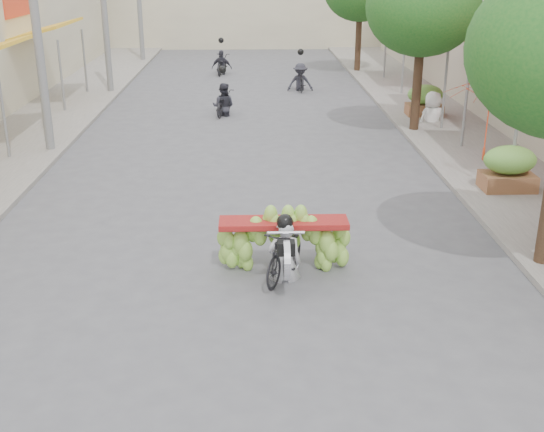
{
  "coord_description": "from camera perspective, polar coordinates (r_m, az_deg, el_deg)",
  "views": [
    {
      "loc": [
        0.25,
        -6.86,
        5.17
      ],
      "look_at": [
        0.6,
        3.84,
        1.1
      ],
      "focal_mm": 45.0,
      "sensor_mm": 36.0,
      "label": 1
    }
  ],
  "objects": [
    {
      "name": "utility_pole_mid",
      "position": [
        19.73,
        -19.32,
        16.38
      ],
      "size": [
        0.6,
        0.24,
        8.0
      ],
      "color": "slate",
      "rests_on": "ground"
    },
    {
      "name": "street_tree_mid",
      "position": [
        21.53,
        12.51,
        16.65
      ],
      "size": [
        3.4,
        3.4,
        5.25
      ],
      "color": "#3A2719",
      "rests_on": "ground"
    },
    {
      "name": "banana_motorbike",
      "position": [
        11.65,
        1.02,
        -1.88
      ],
      "size": [
        2.23,
        1.82,
        1.99
      ],
      "color": "black",
      "rests_on": "ground"
    },
    {
      "name": "bg_motorbike_b",
      "position": [
        28.62,
        2.39,
        12.09
      ],
      "size": [
        1.08,
        1.71,
        1.95
      ],
      "color": "black",
      "rests_on": "ground"
    },
    {
      "name": "sidewalk_left",
      "position": [
        23.59,
        -19.86,
        7.06
      ],
      "size": [
        4.0,
        60.0,
        0.12
      ],
      "primitive_type": "cube",
      "color": "gray",
      "rests_on": "ground"
    },
    {
      "name": "sidewalk_right",
      "position": [
        23.44,
        15.05,
        7.5
      ],
      "size": [
        4.0,
        60.0,
        0.12
      ],
      "primitive_type": "cube",
      "color": "gray",
      "rests_on": "ground"
    },
    {
      "name": "market_umbrella",
      "position": [
        16.65,
        18.02,
        10.84
      ],
      "size": [
        2.22,
        2.22,
        1.94
      ],
      "rotation": [
        0.0,
        0.0,
        0.04
      ],
      "color": "#C23A19",
      "rests_on": "ground"
    },
    {
      "name": "pedestrian",
      "position": [
        23.14,
        13.41,
        10.1
      ],
      "size": [
        1.08,
        0.81,
        1.94
      ],
      "rotation": [
        0.0,
        0.0,
        3.42
      ],
      "color": "white",
      "rests_on": "ground"
    },
    {
      "name": "produce_crate_far",
      "position": [
        24.04,
        12.68,
        9.62
      ],
      "size": [
        1.2,
        0.88,
        1.16
      ],
      "color": "brown",
      "rests_on": "ground"
    },
    {
      "name": "ground",
      "position": [
        8.6,
        -3.29,
        -16.2
      ],
      "size": [
        120.0,
        120.0,
        0.0
      ],
      "primitive_type": "plane",
      "color": "#545459",
      "rests_on": "ground"
    },
    {
      "name": "bg_motorbike_c",
      "position": [
        32.82,
        -4.25,
        13.08
      ],
      "size": [
        1.04,
        1.7,
        1.95
      ],
      "color": "black",
      "rests_on": "ground"
    },
    {
      "name": "produce_crate_mid",
      "position": [
        16.62,
        19.24,
        4.07
      ],
      "size": [
        1.2,
        0.88,
        1.16
      ],
      "color": "brown",
      "rests_on": "ground"
    },
    {
      "name": "bg_motorbike_a",
      "position": [
        24.04,
        -4.11,
        10.2
      ],
      "size": [
        0.89,
        1.57,
        1.95
      ],
      "color": "black",
      "rests_on": "ground"
    }
  ]
}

